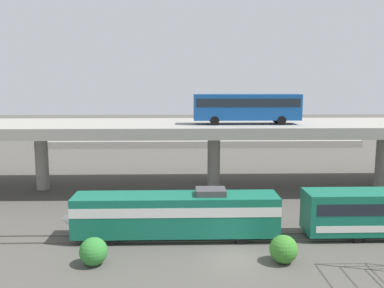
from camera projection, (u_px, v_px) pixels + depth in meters
The scene contains 17 objects.
ground_plane at pixel (235, 259), 29.62m from camera, with size 260.00×260.00×0.00m, color #4C4944.
rail_strip_near at pixel (230, 241), 32.81m from camera, with size 110.00×0.12×0.12m, color #59544C.
rail_strip_far at pixel (228, 234), 34.32m from camera, with size 110.00×0.12×0.12m, color #59544C.
train_locomotive at pixel (166, 213), 33.11m from camera, with size 17.61×3.04×4.18m.
highway_overpass at pixel (214, 129), 48.30m from camera, with size 96.00×12.32×7.92m.
transit_bus_on_overpass at pixel (247, 106), 46.18m from camera, with size 12.00×2.68×3.40m.
pier_parking_lot at pixel (200, 141), 83.87m from camera, with size 62.74×10.69×1.31m, color gray.
parked_car_0 at pixel (190, 134), 83.91m from camera, with size 4.60×1.85×1.50m.
parked_car_1 at pixel (145, 133), 85.25m from camera, with size 4.15×1.89×1.50m.
parked_car_2 at pixel (87, 135), 82.38m from camera, with size 4.26×1.89×1.50m.
parked_car_3 at pixel (110, 136), 80.75m from camera, with size 4.20×1.87×1.50m.
parked_car_4 at pixel (316, 135), 82.48m from camera, with size 4.10×1.92×1.50m.
parked_car_5 at pixel (215, 134), 84.22m from camera, with size 4.38×1.95×1.50m.
parked_car_6 at pixel (263, 135), 82.10m from camera, with size 4.39×1.98×1.50m.
harbor_water at pixel (196, 131), 106.69m from camera, with size 140.00×36.00×0.01m, color #2D5170.
shrub_left at pixel (94, 251), 28.51m from camera, with size 1.97×1.97×1.97m, color #2F7C31.
shrub_right at pixel (284, 249), 28.86m from camera, with size 2.01×2.01×2.01m, color #367D29.
Camera 1 is at (-3.86, -27.92, 12.73)m, focal length 38.26 mm.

